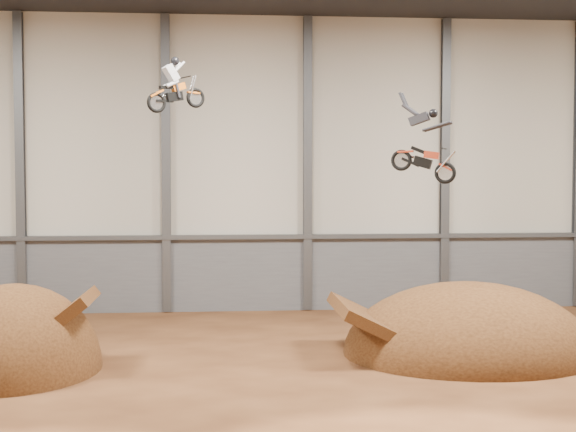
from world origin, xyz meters
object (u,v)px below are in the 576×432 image
object	(u,v)px
landing_ramp	(468,354)
fmx_rider_b	(420,138)
takeoff_ramp	(13,371)
fmx_rider_a	(178,81)

from	to	relation	value
landing_ramp	fmx_rider_b	xyz separation A→B (m)	(-2.14, -1.27, 7.73)
takeoff_ramp	fmx_rider_a	size ratio (longest dim) A/B	3.07
takeoff_ramp	fmx_rider_b	xyz separation A→B (m)	(13.67, -0.09, 7.73)
landing_ramp	fmx_rider_a	bearing A→B (deg)	-179.59
fmx_rider_a	fmx_rider_b	xyz separation A→B (m)	(8.24, -1.20, -1.98)
landing_ramp	fmx_rider_a	size ratio (longest dim) A/B	4.17
fmx_rider_a	fmx_rider_b	distance (m)	8.56
takeoff_ramp	fmx_rider_b	distance (m)	15.71
fmx_rider_b	landing_ramp	bearing A→B (deg)	56.04
landing_ramp	fmx_rider_a	world-z (taller)	fmx_rider_a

